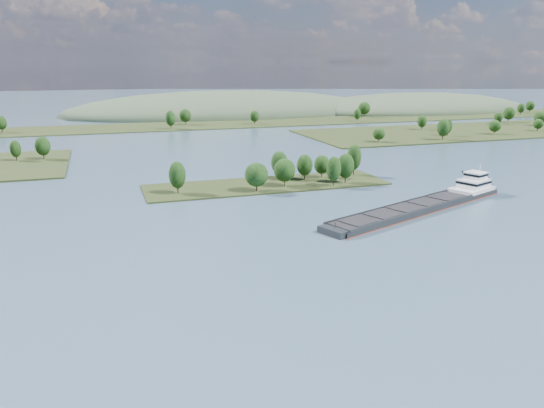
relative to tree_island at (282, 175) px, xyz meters
name	(u,v)px	position (x,y,z in m)	size (l,w,h in m)	color
ground	(326,227)	(-6.12, -58.80, -4.21)	(1800.00, 1800.00, 0.00)	#3B5167
tree_island	(282,175)	(0.00, 0.00, 0.00)	(100.00, 30.00, 14.90)	#222D14
right_bank	(512,128)	(226.53, 121.08, -3.19)	(320.00, 90.00, 15.21)	#222D14
back_shoreline	(193,125)	(1.87, 221.16, -3.47)	(900.00, 60.00, 15.00)	#222D14
hill_east	(416,110)	(253.88, 291.20, -4.21)	(260.00, 140.00, 36.00)	#374932
hill_west	(227,113)	(53.88, 321.20, -4.21)	(320.00, 160.00, 44.00)	#374932
cargo_barge	(429,203)	(37.75, -48.85, -2.71)	(85.53, 41.94, 11.89)	black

